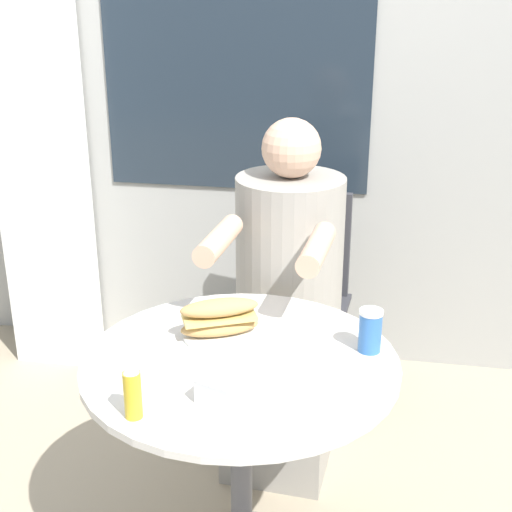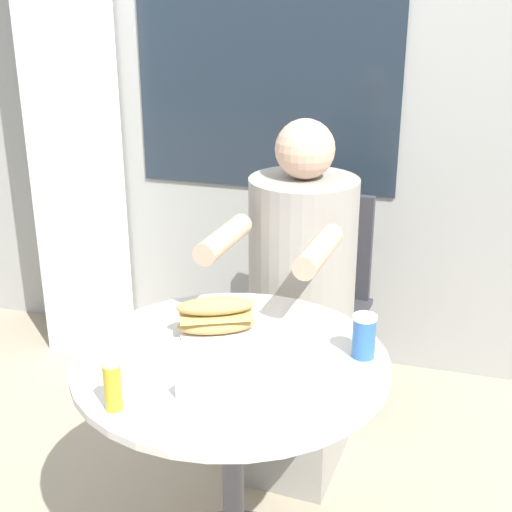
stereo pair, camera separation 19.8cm
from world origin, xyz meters
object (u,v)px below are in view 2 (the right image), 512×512
condiment_bottle (112,382)px  diner_chair (321,285)px  seated_diner (298,321)px  cafe_table (232,417)px  drink_cup (364,336)px  sandwich_on_plate (216,318)px

condiment_bottle → diner_chair: bearing=79.7°
seated_diner → condiment_bottle: 0.97m
cafe_table → seated_diner: 0.61m
drink_cup → condiment_bottle: 0.65m
seated_diner → condiment_bottle: bearing=80.6°
sandwich_on_plate → drink_cup: size_ratio=1.93×
seated_diner → sandwich_on_plate: size_ratio=5.35×
drink_cup → cafe_table: bearing=-162.2°
cafe_table → sandwich_on_plate: 0.27m
seated_diner → condiment_bottle: seated_diner is taller
seated_diner → cafe_table: bearing=90.7°
cafe_table → drink_cup: size_ratio=7.01×
cafe_table → diner_chair: bearing=87.3°
sandwich_on_plate → condiment_bottle: size_ratio=1.57×
sandwich_on_plate → diner_chair: bearing=81.6°
seated_diner → drink_cup: 0.63m
diner_chair → seated_diner: 0.35m
cafe_table → seated_diner: (0.04, 0.61, 0.00)m
cafe_table → sandwich_on_plate: (-0.08, 0.11, 0.23)m
sandwich_on_plate → seated_diner: bearing=76.9°
diner_chair → sandwich_on_plate: (-0.13, -0.85, 0.24)m
diner_chair → seated_diner: size_ratio=0.71×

